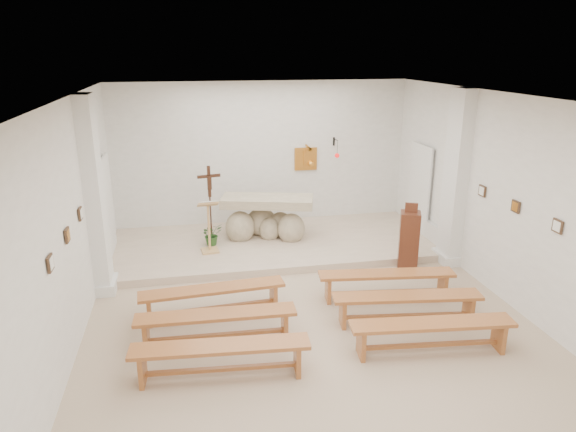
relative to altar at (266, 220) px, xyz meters
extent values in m
cube|color=tan|center=(0.12, -3.76, -0.55)|extent=(7.00, 10.00, 0.00)
cube|color=white|center=(-3.37, -3.76, 1.20)|extent=(0.02, 10.00, 3.50)
cube|color=white|center=(3.61, -3.76, 1.20)|extent=(0.02, 10.00, 3.50)
cube|color=white|center=(0.12, 1.23, 1.20)|extent=(7.00, 0.02, 3.50)
cube|color=silver|center=(0.12, -3.76, 2.94)|extent=(7.00, 10.00, 0.02)
cube|color=beige|center=(0.12, -0.26, -0.47)|extent=(6.98, 3.00, 0.15)
cube|color=white|center=(-3.25, -1.76, 1.20)|extent=(0.26, 0.55, 3.50)
cube|color=white|center=(3.49, -1.76, 1.20)|extent=(0.26, 0.55, 3.50)
cube|color=gold|center=(1.17, 1.20, 1.10)|extent=(0.55, 0.04, 0.55)
cube|color=black|center=(1.87, 1.21, 1.50)|extent=(0.04, 0.02, 0.20)
cylinder|color=black|center=(1.87, 1.06, 1.57)|extent=(0.02, 0.30, 0.02)
cylinder|color=black|center=(1.87, 0.91, 1.40)|extent=(0.01, 0.01, 0.34)
sphere|color=red|center=(1.87, 0.91, 1.21)|extent=(0.11, 0.11, 0.11)
cube|color=#432D1D|center=(-3.35, -4.56, 1.17)|extent=(0.03, 0.20, 0.20)
cube|color=#432D1D|center=(-3.35, -3.56, 1.17)|extent=(0.03, 0.20, 0.20)
cube|color=#432D1D|center=(-3.35, -2.56, 1.17)|extent=(0.03, 0.20, 0.20)
cube|color=#432D1D|center=(3.59, -4.56, 1.17)|extent=(0.03, 0.20, 0.20)
cube|color=#432D1D|center=(3.59, -3.56, 1.17)|extent=(0.03, 0.20, 0.20)
cube|color=#432D1D|center=(3.59, -2.56, 1.17)|extent=(0.03, 0.20, 0.20)
cube|color=silver|center=(-3.31, -1.06, -0.28)|extent=(0.10, 0.85, 0.52)
cube|color=silver|center=(3.55, -1.06, -0.28)|extent=(0.10, 0.85, 0.52)
ellipsoid|color=#C4B496|center=(-0.59, -0.01, -0.12)|extent=(0.65, 0.55, 0.73)
ellipsoid|color=#C4B496|center=(0.51, -0.27, -0.14)|extent=(0.60, 0.51, 0.69)
ellipsoid|color=#C4B496|center=(-0.08, 0.22, -0.10)|extent=(0.69, 0.59, 0.65)
ellipsoid|color=#C4B496|center=(0.33, 0.08, -0.16)|extent=(0.56, 0.48, 0.60)
ellipsoid|color=#C4B496|center=(0.06, -0.07, -0.19)|extent=(0.47, 0.40, 0.56)
cube|color=#C4B496|center=(0.02, -0.01, 0.45)|extent=(2.13, 1.27, 0.19)
cube|color=tan|center=(-1.30, -0.62, -0.38)|extent=(0.38, 0.38, 0.04)
cylinder|color=tan|center=(-1.30, -0.62, 0.10)|extent=(0.05, 0.05, 0.99)
cube|color=tan|center=(-1.29, -0.64, 0.64)|extent=(0.44, 0.34, 0.16)
cube|color=white|center=(-1.29, -0.68, 0.69)|extent=(0.38, 0.27, 0.13)
cylinder|color=#3E2213|center=(-1.22, 0.11, -0.38)|extent=(0.22, 0.22, 0.03)
cylinder|color=#3E2213|center=(-1.22, 0.11, 0.11)|extent=(0.03, 0.03, 1.00)
cube|color=#3E2213|center=(-1.22, 0.11, 0.93)|extent=(0.07, 0.06, 0.68)
cube|color=#3E2213|center=(-1.22, 0.11, 1.04)|extent=(0.50, 0.14, 0.06)
cube|color=#3E2213|center=(-1.21, 0.09, 0.90)|extent=(0.10, 0.05, 0.29)
imported|color=#275220|center=(-1.23, -0.23, -0.16)|extent=(0.54, 0.51, 0.48)
cube|color=#5B2F1A|center=(2.50, -2.01, 0.06)|extent=(0.48, 0.48, 1.20)
cube|color=#5B2F1A|center=(2.50, -2.01, 0.75)|extent=(0.24, 0.14, 0.20)
cube|color=#AF6832|center=(-1.38, -3.08, -0.07)|extent=(2.38, 0.54, 0.05)
cube|color=#AF6832|center=(-2.39, -3.15, -0.32)|extent=(0.09, 0.35, 0.45)
cube|color=#AF6832|center=(-0.36, -3.01, -0.32)|extent=(0.09, 0.35, 0.45)
cube|color=#AF6832|center=(-1.38, -3.08, -0.42)|extent=(1.98, 0.20, 0.05)
cube|color=#AF6832|center=(1.62, -3.08, -0.07)|extent=(2.38, 0.67, 0.05)
cube|color=#AF6832|center=(0.61, -2.95, -0.32)|extent=(0.11, 0.35, 0.45)
cube|color=#AF6832|center=(2.63, -3.21, -0.32)|extent=(0.11, 0.35, 0.45)
cube|color=#AF6832|center=(1.62, -3.08, -0.42)|extent=(1.97, 0.32, 0.05)
cube|color=#AF6832|center=(-1.38, -3.94, -0.07)|extent=(2.37, 0.47, 0.05)
cube|color=#AF6832|center=(-2.39, -3.90, -0.32)|extent=(0.08, 0.34, 0.45)
cube|color=#AF6832|center=(-0.36, -3.98, -0.32)|extent=(0.08, 0.34, 0.45)
cube|color=#AF6832|center=(-1.38, -3.94, -0.42)|extent=(1.98, 0.14, 0.05)
cube|color=#AF6832|center=(1.62, -3.94, -0.07)|extent=(2.38, 0.68, 0.05)
cube|color=#AF6832|center=(0.61, -3.81, -0.32)|extent=(0.11, 0.35, 0.45)
cube|color=#AF6832|center=(2.63, -4.08, -0.32)|extent=(0.11, 0.35, 0.45)
cube|color=#AF6832|center=(1.62, -3.94, -0.42)|extent=(1.97, 0.33, 0.05)
cube|color=#AF6832|center=(-1.38, -4.81, -0.07)|extent=(2.38, 0.57, 0.05)
cube|color=#AF6832|center=(-2.39, -4.72, -0.32)|extent=(0.09, 0.35, 0.45)
cube|color=#AF6832|center=(-0.36, -4.89, -0.32)|extent=(0.09, 0.35, 0.45)
cube|color=#AF6832|center=(-1.38, -4.81, -0.42)|extent=(1.98, 0.23, 0.05)
cube|color=#AF6832|center=(1.62, -4.81, -0.07)|extent=(2.38, 0.62, 0.05)
cube|color=#AF6832|center=(0.61, -4.70, -0.32)|extent=(0.10, 0.35, 0.45)
cube|color=#AF6832|center=(2.63, -4.91, -0.32)|extent=(0.10, 0.35, 0.45)
cube|color=#AF6832|center=(1.62, -4.81, -0.42)|extent=(1.98, 0.27, 0.05)
camera|label=1|loc=(-1.66, -10.72, 3.62)|focal=32.00mm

